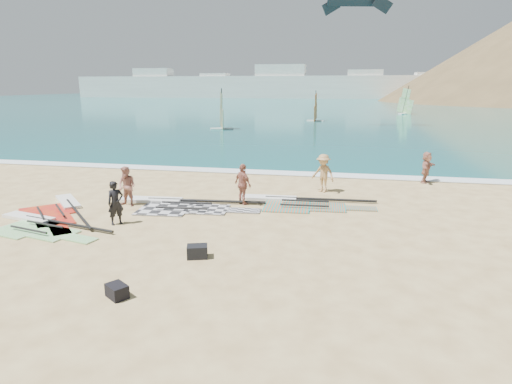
% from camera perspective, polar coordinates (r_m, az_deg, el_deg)
% --- Properties ---
extents(ground, '(300.00, 300.00, 0.00)m').
position_cam_1_polar(ground, '(12.32, -7.56, -8.79)').
color(ground, '#D6BC7D').
rests_on(ground, ground).
extents(sea, '(300.00, 240.00, 0.06)m').
position_cam_1_polar(sea, '(142.83, 10.30, 11.93)').
color(sea, '#0D575C').
rests_on(sea, ground).
extents(surf_line, '(300.00, 1.20, 0.04)m').
position_cam_1_polar(surf_line, '(23.80, 2.11, 2.52)').
color(surf_line, white).
rests_on(surf_line, ground).
extents(far_town, '(160.00, 8.00, 12.00)m').
position_cam_1_polar(far_town, '(161.89, 4.83, 13.92)').
color(far_town, white).
rests_on(far_town, ground).
extents(rig_grey, '(6.17, 2.50, 0.20)m').
position_cam_1_polar(rig_grey, '(17.68, -10.63, -1.63)').
color(rig_grey, '#272729').
rests_on(rig_grey, ground).
extents(rig_green, '(4.98, 2.51, 0.20)m').
position_cam_1_polar(rig_green, '(16.67, -27.08, -3.94)').
color(rig_green, green).
rests_on(rig_green, ground).
extents(rig_orange, '(5.75, 2.30, 0.20)m').
position_cam_1_polar(rig_orange, '(17.75, 5.08, -1.38)').
color(rig_orange, '#EF5B28').
rests_on(rig_orange, ground).
extents(rig_red, '(4.35, 4.85, 0.20)m').
position_cam_1_polar(rig_red, '(18.28, -24.62, -2.18)').
color(rig_red, red).
rests_on(rig_red, ground).
extents(gear_bag_near, '(0.67, 0.57, 0.36)m').
position_cam_1_polar(gear_bag_near, '(12.33, -7.83, -7.87)').
color(gear_bag_near, black).
rests_on(gear_bag_near, ground).
extents(gear_bag_far, '(0.63, 0.59, 0.31)m').
position_cam_1_polar(gear_bag_far, '(10.59, -18.04, -12.44)').
color(gear_bag_far, black).
rests_on(gear_bag_far, ground).
extents(person_wetsuit, '(0.65, 0.67, 1.55)m').
position_cam_1_polar(person_wetsuit, '(15.67, -18.21, -1.40)').
color(person_wetsuit, black).
rests_on(person_wetsuit, ground).
extents(beachgoer_left, '(0.88, 0.74, 1.61)m').
position_cam_1_polar(beachgoer_left, '(17.93, -16.84, 0.72)').
color(beachgoer_left, '#AA6B5D').
rests_on(beachgoer_left, ground).
extents(beachgoer_mid, '(1.30, 1.12, 1.74)m').
position_cam_1_polar(beachgoer_mid, '(19.66, 8.94, 2.49)').
color(beachgoer_mid, tan).
rests_on(beachgoer_mid, ground).
extents(beachgoer_back, '(1.02, 0.95, 1.69)m').
position_cam_1_polar(beachgoer_back, '(17.38, -1.75, 1.03)').
color(beachgoer_back, '#A15D4C').
rests_on(beachgoer_back, ground).
extents(beachgoer_right, '(1.07, 1.50, 1.56)m').
position_cam_1_polar(beachgoer_right, '(22.92, 21.76, 3.06)').
color(beachgoer_right, '#B47561').
rests_on(beachgoer_right, ground).
extents(windsurfer_left, '(2.53, 2.77, 4.47)m').
position_cam_1_polar(windsurfer_left, '(47.70, -4.61, 9.86)').
color(windsurfer_left, white).
rests_on(windsurfer_left, ground).
extents(windsurfer_centre, '(2.30, 2.76, 4.12)m').
position_cam_1_polar(windsurfer_centre, '(59.03, 7.94, 10.50)').
color(windsurfer_centre, white).
rests_on(windsurfer_centre, ground).
extents(windsurfer_right, '(2.39, 2.43, 4.75)m').
position_cam_1_polar(windsurfer_right, '(77.15, 19.27, 10.77)').
color(windsurfer_right, white).
rests_on(windsurfer_right, ground).
extents(kitesurf_kite, '(7.53, 2.32, 2.47)m').
position_cam_1_polar(kitesurf_kite, '(52.37, 13.29, 23.60)').
color(kitesurf_kite, black).
rests_on(kitesurf_kite, ground).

